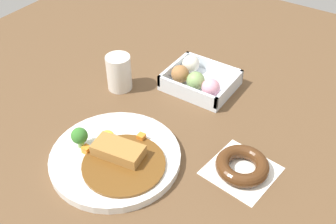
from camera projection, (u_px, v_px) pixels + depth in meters
ground_plane at (178, 132)px, 0.91m from camera, size 1.60×1.60×0.00m
curry_plate at (115, 156)px, 0.83m from camera, size 0.27×0.27×0.07m
donut_box at (197, 80)px, 1.03m from camera, size 0.17×0.15×0.06m
chocolate_ring_donut at (242, 166)px, 0.81m from camera, size 0.15×0.15×0.03m
coffee_mug at (119, 73)px, 1.01m from camera, size 0.06×0.06×0.09m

